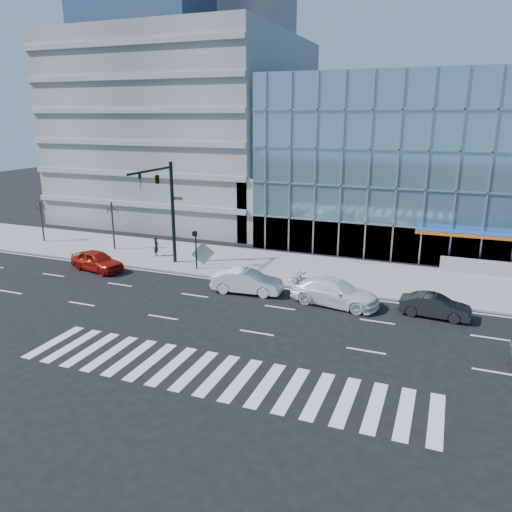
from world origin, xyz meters
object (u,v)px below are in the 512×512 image
(traffic_signal, at_px, (162,190))
(white_suv, at_px, (335,292))
(red_sedan, at_px, (97,261))
(street_tree_near, at_px, (112,209))
(ped_signal_post, at_px, (196,244))
(pedestrian, at_px, (156,246))
(dark_sedan, at_px, (435,306))
(tilted_panel, at_px, (203,253))
(street_tree_far, at_px, (40,206))
(white_sedan, at_px, (247,282))

(traffic_signal, distance_m, white_suv, 15.28)
(red_sedan, bearing_deg, street_tree_near, 35.94)
(ped_signal_post, relative_size, pedestrian, 1.82)
(dark_sedan, bearing_deg, street_tree_near, 83.01)
(tilted_panel, bearing_deg, ped_signal_post, -120.21)
(street_tree_near, distance_m, pedestrian, 5.47)
(white_suv, relative_size, red_sedan, 1.23)
(street_tree_far, distance_m, red_sedan, 11.94)
(street_tree_near, relative_size, tilted_panel, 3.25)
(white_suv, distance_m, tilted_panel, 12.34)
(dark_sedan, bearing_deg, street_tree_far, 85.58)
(pedestrian, bearing_deg, tilted_panel, -111.81)
(street_tree_far, distance_m, dark_sedan, 35.58)
(traffic_signal, height_order, white_sedan, traffic_signal)
(pedestrian, xyz_separation_m, tilted_panel, (4.83, -0.85, 0.10))
(street_tree_far, distance_m, white_sedan, 23.89)
(street_tree_far, height_order, dark_sedan, street_tree_far)
(dark_sedan, height_order, tilted_panel, tilted_panel)
(white_sedan, bearing_deg, red_sedan, 83.33)
(traffic_signal, height_order, street_tree_far, traffic_signal)
(street_tree_near, height_order, white_sedan, street_tree_near)
(traffic_signal, distance_m, ped_signal_post, 4.75)
(street_tree_far, bearing_deg, pedestrian, -2.39)
(street_tree_far, bearing_deg, white_sedan, -13.89)
(ped_signal_post, bearing_deg, street_tree_far, 171.69)
(white_suv, relative_size, dark_sedan, 1.38)
(white_suv, height_order, pedestrian, pedestrian)
(red_sedan, distance_m, pedestrian, 5.31)
(tilted_panel, bearing_deg, red_sedan, 178.21)
(street_tree_far, xyz_separation_m, dark_sedan, (35.04, -5.50, -2.77))
(traffic_signal, distance_m, dark_sedan, 20.94)
(white_sedan, relative_size, dark_sedan, 1.17)
(traffic_signal, xyz_separation_m, dark_sedan, (20.04, -2.57, -5.49))
(street_tree_far, relative_size, white_suv, 0.69)
(traffic_signal, height_order, street_tree_near, traffic_signal)
(traffic_signal, xyz_separation_m, tilted_panel, (2.49, 1.56, -5.10))
(street_tree_near, bearing_deg, white_sedan, -20.75)
(white_suv, bearing_deg, pedestrian, 80.05)
(ped_signal_post, bearing_deg, tilted_panel, 90.47)
(street_tree_near, height_order, red_sedan, street_tree_near)
(tilted_panel, bearing_deg, pedestrian, 139.38)
(ped_signal_post, bearing_deg, street_tree_near, 164.94)
(ped_signal_post, bearing_deg, traffic_signal, -171.48)
(street_tree_far, xyz_separation_m, white_suv, (29.04, -5.70, -2.63))
(ped_signal_post, distance_m, dark_sedan, 17.85)
(street_tree_near, xyz_separation_m, white_suv, (21.04, -5.70, -2.96))
(pedestrian, relative_size, tilted_panel, 1.27)
(traffic_signal, height_order, red_sedan, traffic_signal)
(street_tree_far, height_order, pedestrian, street_tree_far)
(street_tree_far, bearing_deg, street_tree_near, 0.00)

